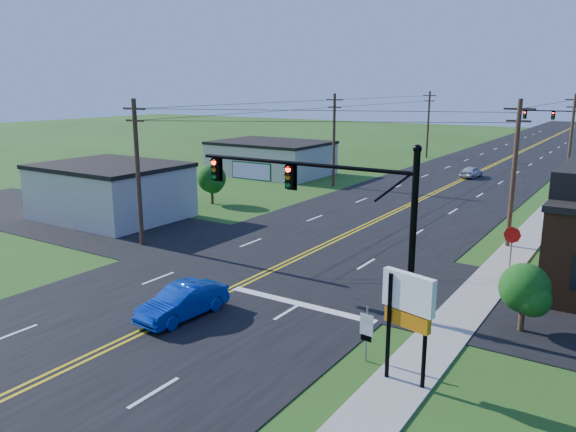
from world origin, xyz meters
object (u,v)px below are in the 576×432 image
Objects in this scene: signal_mast_far at (559,121)px; stop_sign at (512,240)px; route_sign at (366,330)px; blue_car at (183,302)px; signal_mast_main at (319,200)px.

stop_sign is (6.53, -63.02, -2.73)m from signal_mast_far.
signal_mast_far is 4.36× the size of stop_sign.
stop_sign is at bearing -84.08° from signal_mast_far.
route_sign is 13.43m from stop_sign.
route_sign reaches higher than blue_car.
signal_mast_far is 5.23× the size of route_sign.
signal_mast_far reaches higher than route_sign.
signal_mast_main reaches higher than blue_car.
stop_sign is (6.63, 8.98, -2.94)m from signal_mast_main.
signal_mast_main is 72.00m from signal_mast_far.
route_sign is (4.47, -4.26, -3.53)m from signal_mast_main.
blue_car is at bearing -127.38° from signal_mast_main.
signal_mast_main is 7.11m from route_sign.
signal_mast_main is 7.44m from blue_car.
route_sign is at bearing 9.11° from blue_car.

